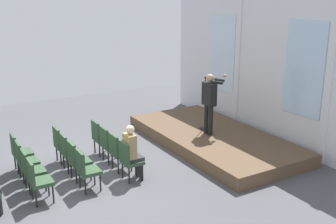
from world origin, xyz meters
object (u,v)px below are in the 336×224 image
object	(u,v)px
chair_r0_c1	(109,142)
chair_r1_c2	(77,159)
mic_stand	(204,118)
chair_r2_c2	(30,168)
chair_r0_c0	(100,136)
audience_r0_c3	(132,150)
chair_r1_c3	(86,168)
chair_r2_c3	(37,179)
chair_r0_c3	(129,159)
chair_r1_c1	(69,150)
chair_r1_c0	(61,142)
speaker	(210,99)
chair_r0_c2	(118,150)
chair_r2_c1	(24,159)
chair_r2_c0	(19,150)

from	to	relation	value
chair_r0_c1	chair_r1_c2	bearing A→B (deg)	-59.64
mic_stand	chair_r2_c2	world-z (taller)	mic_stand
chair_r0_c0	audience_r0_c3	world-z (taller)	audience_r0_c3
chair_r1_c2	chair_r2_c2	bearing A→B (deg)	-90.00
mic_stand	audience_r0_c3	world-z (taller)	mic_stand
chair_r1_c3	chair_r2_c3	world-z (taller)	same
chair_r1_c2	chair_r2_c2	size ratio (longest dim) A/B	1.00
chair_r0_c3	chair_r2_c2	xyz separation A→B (m)	(-0.60, -2.05, 0.00)
chair_r2_c3	chair_r0_c3	bearing A→B (deg)	90.00
chair_r0_c0	chair_r1_c1	bearing A→B (deg)	-59.64
chair_r1_c0	chair_r1_c2	size ratio (longest dim) A/B	1.00
speaker	chair_r2_c3	bearing A→B (deg)	-79.72
mic_stand	chair_r1_c1	size ratio (longest dim) A/B	1.65
chair_r1_c2	chair_r2_c3	bearing A→B (deg)	-59.64
chair_r0_c0	chair_r1_c0	bearing A→B (deg)	-90.00
chair_r1_c0	chair_r0_c3	bearing A→B (deg)	29.64
chair_r0_c1	chair_r0_c3	world-z (taller)	same
chair_r1_c2	chair_r1_c3	size ratio (longest dim) A/B	1.00
chair_r1_c1	chair_r0_c2	bearing A→B (deg)	59.64
mic_stand	chair_r1_c0	world-z (taller)	mic_stand
chair_r0_c1	chair_r0_c0	bearing A→B (deg)	180.00
chair_r0_c3	chair_r2_c1	xyz separation A→B (m)	(-1.20, -2.05, 0.00)
audience_r0_c3	chair_r2_c0	bearing A→B (deg)	-130.21
chair_r1_c0	chair_r2_c3	world-z (taller)	same
chair_r0_c2	chair_r2_c2	xyz separation A→B (m)	(0.00, -2.05, 0.00)
chair_r1_c2	mic_stand	bearing A→B (deg)	99.81
chair_r0_c2	chair_r2_c3	xyz separation A→B (m)	(0.60, -2.05, 0.00)
speaker	chair_r2_c3	size ratio (longest dim) A/B	1.82
mic_stand	chair_r1_c1	world-z (taller)	mic_stand
chair_r0_c1	chair_r2_c2	bearing A→B (deg)	-73.67
chair_r0_c0	chair_r1_c3	size ratio (longest dim) A/B	1.00
chair_r1_c1	chair_r2_c2	size ratio (longest dim) A/B	1.00
mic_stand	chair_r2_c3	size ratio (longest dim) A/B	1.65
chair_r1_c1	chair_r1_c3	size ratio (longest dim) A/B	1.00
chair_r0_c3	chair_r2_c2	world-z (taller)	same
audience_r0_c3	chair_r1_c3	distance (m)	1.13
chair_r2_c0	chair_r2_c1	size ratio (longest dim) A/B	1.00
chair_r1_c1	chair_r1_c0	bearing A→B (deg)	180.00
chair_r1_c2	chair_r0_c3	bearing A→B (deg)	59.64
speaker	chair_r0_c3	world-z (taller)	speaker
chair_r2_c2	chair_r2_c3	size ratio (longest dim) A/B	1.00
speaker	chair_r2_c1	distance (m)	5.01
chair_r1_c3	speaker	bearing A→B (deg)	102.90
chair_r0_c0	chair_r0_c3	world-z (taller)	same
chair_r0_c3	chair_r1_c1	size ratio (longest dim) A/B	1.00
mic_stand	chair_r2_c3	xyz separation A→B (m)	(1.30, -5.08, -0.15)
chair_r0_c3	chair_r1_c0	distance (m)	2.08
chair_r1_c3	chair_r0_c1	bearing A→B (deg)	139.52
chair_r1_c0	chair_r2_c3	size ratio (longest dim) A/B	1.00
audience_r0_c3	chair_r2_c2	xyz separation A→B (m)	(-0.60, -2.13, -0.20)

